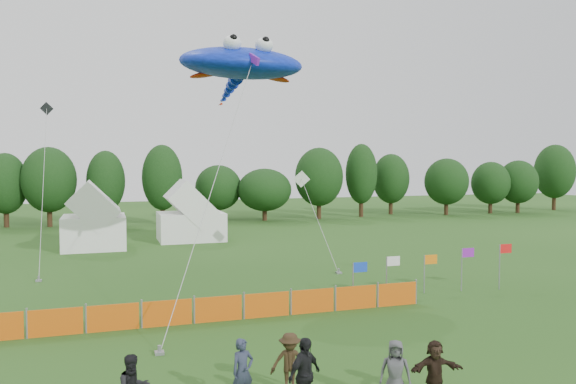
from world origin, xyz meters
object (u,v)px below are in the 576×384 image
object	(u,v)px
tent_left	(94,221)
spectator_c	(290,363)
spectator_d	(305,375)
spectator_f	(435,370)
tent_right	(191,217)
barrier_fence	(218,309)
spectator_a	(243,371)
stingray_kite	(240,65)
spectator_e	(395,372)

from	to	relation	value
tent_left	spectator_c	size ratio (longest dim) A/B	2.70
spectator_d	spectator_f	size ratio (longest dim) A/B	1.22
tent_right	barrier_fence	distance (m)	23.93
barrier_fence	spectator_c	distance (m)	7.47
spectator_a	stingray_kite	size ratio (longest dim) A/B	0.10
spectator_e	spectator_f	xyz separation A→B (m)	(1.16, -0.06, -0.05)
spectator_d	stingray_kite	size ratio (longest dim) A/B	0.11
spectator_a	tent_right	bearing A→B (deg)	67.54
tent_left	spectator_e	world-z (taller)	tent_left
tent_right	spectator_a	distance (m)	31.70
tent_right	spectator_d	size ratio (longest dim) A/B	2.74
barrier_fence	spectator_a	world-z (taller)	spectator_a
spectator_d	spectator_f	bearing A→B (deg)	-34.35
tent_left	spectator_f	xyz separation A→B (m)	(9.07, -30.65, -1.21)
tent_right	tent_left	bearing A→B (deg)	-163.77
spectator_d	spectator_e	world-z (taller)	spectator_d
spectator_d	spectator_f	distance (m)	3.61
tent_left	spectator_d	distance (m)	30.86
spectator_a	spectator_d	world-z (taller)	spectator_d
spectator_f	stingray_kite	bearing A→B (deg)	103.59
tent_right	spectator_a	size ratio (longest dim) A/B	3.05
spectator_a	barrier_fence	bearing A→B (deg)	67.08
tent_right	barrier_fence	world-z (taller)	tent_right
barrier_fence	spectator_e	xyz separation A→B (m)	(2.93, -8.98, 0.34)
tent_left	spectator_f	world-z (taller)	tent_left
barrier_fence	stingray_kite	world-z (taller)	stingray_kite
spectator_d	spectator_e	bearing A→B (deg)	-35.08
barrier_fence	spectator_e	world-z (taller)	spectator_e
spectator_f	stingray_kite	distance (m)	19.03
spectator_f	barrier_fence	bearing A→B (deg)	122.33
tent_left	spectator_c	bearing A→B (deg)	-79.26
tent_right	spectator_d	xyz separation A→B (m)	(-1.94, -32.51, -0.92)
spectator_e	stingray_kite	bearing A→B (deg)	118.38
spectator_c	spectator_a	bearing A→B (deg)	-153.45
spectator_e	spectator_d	bearing A→B (deg)	-158.47
tent_left	tent_right	distance (m)	7.72
spectator_d	tent_right	bearing A→B (deg)	56.99
tent_left	barrier_fence	world-z (taller)	tent_left
spectator_a	stingray_kite	world-z (taller)	stingray_kite
tent_left	barrier_fence	distance (m)	22.23
spectator_c	spectator_e	xyz separation A→B (m)	(2.40, -1.53, 0.01)
tent_left	tent_right	size ratio (longest dim) A/B	0.85
tent_right	spectator_f	xyz separation A→B (m)	(1.66, -32.81, -1.09)
stingray_kite	barrier_fence	bearing A→B (deg)	-110.73
tent_right	stingray_kite	distance (m)	19.48
spectator_a	spectator_c	distance (m)	1.43
spectator_c	spectator_f	xyz separation A→B (m)	(3.55, -1.59, -0.04)
tent_right	spectator_f	bearing A→B (deg)	-87.11
tent_right	spectator_c	xyz separation A→B (m)	(-1.90, -31.22, -1.04)
spectator_a	spectator_c	world-z (taller)	spectator_a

